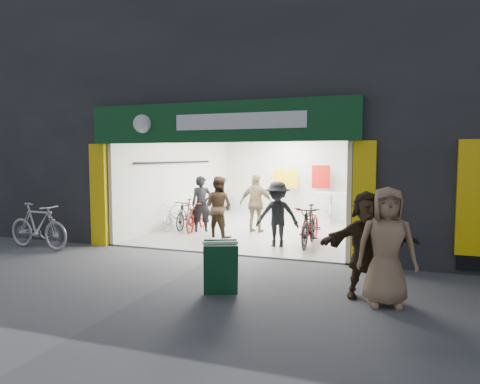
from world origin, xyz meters
The scene contains 17 objects.
ground centered at (0.00, 0.00, 0.00)m, with size 60.00×60.00×0.00m, color #56565B.
building centered at (0.91, 4.99, 4.31)m, with size 17.00×10.27×8.00m.
bike_left_front centered at (-2.50, 2.67, 0.42)m, with size 0.55×1.59×0.84m, color silver.
bike_left_midfront centered at (-2.25, 2.87, 0.47)m, with size 0.45×1.58×0.95m, color black.
bike_left_midback centered at (-1.80, 2.70, 0.46)m, with size 0.62×1.77×0.93m, color maroon.
bike_left_back centered at (-2.48, 6.91, 0.50)m, with size 0.47×1.66×1.00m, color #AEAEB3.
bike_right_front centered at (1.84, 1.57, 0.53)m, with size 0.50×1.77×1.06m, color black.
bike_right_mid centered at (1.80, 2.07, 0.49)m, with size 0.66×1.88×0.99m, color maroon.
bike_right_back centered at (1.80, 5.93, 0.47)m, with size 0.44×1.57×0.95m, color #ACACB1.
parked_bike centered at (-4.41, -0.92, 0.57)m, with size 0.54×1.90×1.14m, color #B7B6BB.
customer_a centered at (-1.56, 2.51, 0.85)m, with size 0.62×0.41×1.70m, color black.
customer_b centered at (-0.77, 1.92, 0.87)m, with size 0.84×0.66×1.74m, color #312316.
customer_c centered at (1.13, 1.14, 0.83)m, with size 1.08×0.62×1.67m, color black.
customer_d centered at (0.02, 2.94, 0.89)m, with size 1.04×0.43×1.78m, color #988058.
pedestrian_near centered at (3.72, -2.31, 0.91)m, with size 0.89×0.58×1.82m, color #927255.
pedestrian_far centered at (3.42, -2.00, 0.86)m, with size 1.60×0.51×1.72m, color #392919.
sandwich_board centered at (1.16, -2.69, 0.48)m, with size 0.74×0.74×0.86m.
Camera 1 is at (3.75, -9.08, 2.27)m, focal length 32.00 mm.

